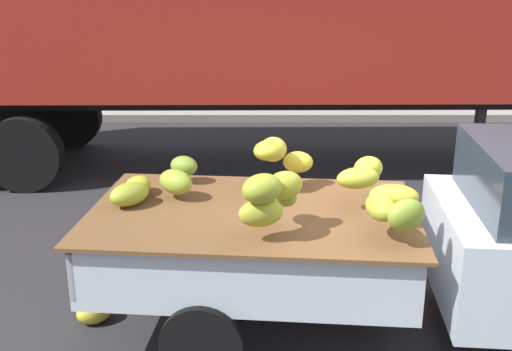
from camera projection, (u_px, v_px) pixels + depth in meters
ground at (414, 325)px, 5.52m from camera, size 220.00×220.00×0.00m
curb_strip at (322, 115)px, 13.42m from camera, size 80.00×0.80×0.16m
pickup_truck at (480, 240)px, 5.09m from camera, size 4.93×2.16×1.70m
semi_trailer at (272, 4)px, 9.36m from camera, size 12.03×2.72×3.95m
fallen_banana_bunch_near_tailgate at (95, 312)px, 5.52m from camera, size 0.38×0.35×0.21m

